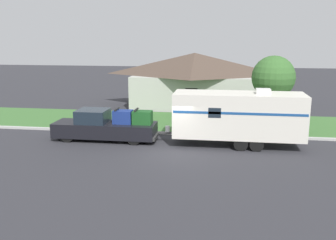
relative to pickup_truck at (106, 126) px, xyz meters
The scene contains 8 objects.
ground_plane 4.74m from the pickup_truck, 23.01° to the right, with size 120.00×120.00×0.00m, color #2D2D33.
curb_strip 4.77m from the pickup_truck, 24.25° to the left, with size 80.00×0.30×0.14m.
lawn_strip 7.09m from the pickup_truck, 52.48° to the left, with size 80.00×7.00×0.03m.
house_across_street 13.27m from the pickup_truck, 69.91° to the left, with size 11.66×6.74×4.87m.
pickup_truck is the anchor object (origin of this frame).
travel_trailer 8.10m from the pickup_truck, ahead, with size 8.42×2.43×3.40m.
mailbox 11.11m from the pickup_truck, 15.37° to the left, with size 0.48×0.20×1.23m.
tree_in_yard 11.67m from the pickup_truck, 22.76° to the left, with size 2.91×2.91×5.07m.
Camera 1 is at (2.78, -19.85, 6.30)m, focal length 40.00 mm.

